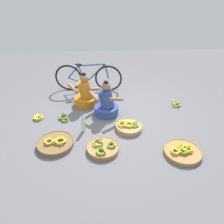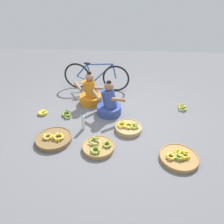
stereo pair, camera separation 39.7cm
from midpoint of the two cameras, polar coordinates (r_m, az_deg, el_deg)
name	(u,v)px [view 2 (the right image)]	position (r m, az deg, el deg)	size (l,w,h in m)	color
ground_plane	(113,121)	(4.33, 2.80, -2.58)	(10.00, 10.00, 0.00)	slate
vendor_woman_front	(109,104)	(4.45, 1.74, 2.23)	(0.72, 0.54, 0.77)	#334793
vendor_woman_behind	(90,93)	(4.87, -3.52, 5.00)	(0.76, 0.52, 0.77)	orange
bicycle_leaning	(96,77)	(5.46, -2.24, 9.48)	(1.70, 0.22, 0.73)	black
banana_basket_near_vendor	(98,147)	(3.64, -0.53, -9.55)	(0.55, 0.55, 0.15)	#A87F47
banana_basket_front_right	(179,157)	(3.70, 20.67, -11.49)	(0.63, 0.63, 0.14)	#A87F47
banana_basket_front_center	(128,128)	(4.09, 7.25, -4.33)	(0.51, 0.51, 0.16)	tan
banana_basket_front_left	(54,139)	(3.90, -12.63, -7.15)	(0.64, 0.64, 0.16)	brown
loose_bananas_mid_right	(43,113)	(4.71, -15.87, -0.31)	(0.24, 0.24, 0.10)	yellow
loose_bananas_back_left	(182,108)	(5.04, 20.67, 1.03)	(0.22, 0.30, 0.09)	gold
loose_bananas_back_right	(67,115)	(4.53, -9.70, -0.85)	(0.25, 0.29, 0.10)	olive
water_bottle	(83,122)	(4.04, -5.06, -2.93)	(0.07, 0.07, 0.32)	silver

